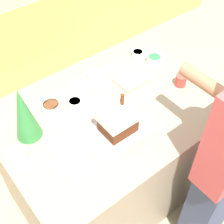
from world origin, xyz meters
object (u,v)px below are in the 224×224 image
at_px(candy_bowl_front_corner, 58,146).
at_px(candy_bowl_near_tray_left, 51,106).
at_px(baking_tray, 118,130).
at_px(decorative_tree, 24,114).
at_px(candy_bowl_far_left, 138,54).
at_px(candy_bowl_center_rear, 94,75).
at_px(gingerbread_house, 118,120).
at_px(candy_bowl_behind_tray, 75,103).
at_px(candy_bowl_far_right, 154,59).
at_px(cookbook, 131,80).
at_px(candy_bowl_near_tray_right, 17,154).
at_px(mug, 181,80).

bearing_deg(candy_bowl_front_corner, candy_bowl_near_tray_left, 65.61).
bearing_deg(baking_tray, decorative_tree, 144.70).
bearing_deg(candy_bowl_front_corner, candy_bowl_far_left, 21.57).
relative_size(candy_bowl_center_rear, candy_bowl_near_tray_left, 0.68).
bearing_deg(candy_bowl_near_tray_left, candy_bowl_center_rear, 11.45).
bearing_deg(gingerbread_house, candy_bowl_behind_tray, 104.30).
relative_size(candy_bowl_far_right, cookbook, 0.53).
xyz_separation_m(candy_bowl_far_left, cookbook, (-0.23, -0.19, -0.02)).
xyz_separation_m(candy_bowl_behind_tray, candy_bowl_front_corner, (-0.28, -0.23, -0.00)).
xyz_separation_m(decorative_tree, cookbook, (0.81, -0.01, -0.18)).
bearing_deg(gingerbread_house, baking_tray, -151.86).
bearing_deg(cookbook, gingerbread_house, -140.81).
xyz_separation_m(candy_bowl_behind_tray, candy_bowl_near_tray_right, (-0.49, -0.14, -0.00)).
xyz_separation_m(candy_bowl_near_tray_right, candy_bowl_center_rear, (0.76, 0.30, -0.00)).
relative_size(candy_bowl_behind_tray, candy_bowl_near_tray_right, 0.77).
xyz_separation_m(decorative_tree, candy_bowl_far_left, (1.04, 0.18, -0.16)).
height_order(candy_bowl_front_corner, mug, mug).
xyz_separation_m(decorative_tree, candy_bowl_front_corner, (0.08, -0.20, -0.16)).
distance_m(decorative_tree, cookbook, 0.83).
distance_m(candy_bowl_near_tray_right, mug, 1.20).
bearing_deg(mug, decorative_tree, 166.29).
bearing_deg(candy_bowl_far_right, candy_bowl_center_rear, 164.07).
bearing_deg(candy_bowl_behind_tray, candy_bowl_far_right, 1.70).
relative_size(candy_bowl_far_right, mug, 1.41).
distance_m(candy_bowl_far_right, candy_bowl_center_rear, 0.49).
relative_size(baking_tray, candy_bowl_far_left, 5.13).
height_order(candy_bowl_behind_tray, candy_bowl_center_rear, candy_bowl_behind_tray).
bearing_deg(decorative_tree, candy_bowl_near_tray_left, 25.76).
xyz_separation_m(candy_bowl_far_left, candy_bowl_front_corner, (-0.96, -0.38, -0.00)).
bearing_deg(candy_bowl_near_tray_right, candy_bowl_behind_tray, 15.88).
height_order(gingerbread_house, candy_bowl_near_tray_right, gingerbread_house).
distance_m(candy_bowl_near_tray_right, candy_bowl_center_rear, 0.82).
relative_size(gingerbread_house, candy_bowl_near_tray_left, 1.86).
bearing_deg(cookbook, baking_tray, -140.82).
bearing_deg(candy_bowl_near_tray_left, cookbook, -10.92).
xyz_separation_m(gingerbread_house, candy_bowl_far_left, (0.60, 0.49, -0.07)).
bearing_deg(baking_tray, mug, 5.02).
relative_size(candy_bowl_far_right, candy_bowl_front_corner, 1.12).
height_order(baking_tray, cookbook, cookbook).
xyz_separation_m(gingerbread_house, mug, (0.62, 0.05, -0.06)).
distance_m(gingerbread_house, cookbook, 0.49).
height_order(gingerbread_house, cookbook, gingerbread_house).
distance_m(candy_bowl_front_corner, cookbook, 0.76).
bearing_deg(candy_bowl_near_tray_left, candy_bowl_front_corner, -114.39).
bearing_deg(decorative_tree, candy_bowl_far_right, 2.72).
bearing_deg(candy_bowl_near_tray_left, candy_bowl_behind_tray, -28.44).
xyz_separation_m(candy_bowl_front_corner, mug, (0.98, -0.06, 0.02)).
bearing_deg(candy_bowl_near_tray_left, baking_tray, -61.71).
xyz_separation_m(candy_bowl_near_tray_left, cookbook, (0.59, -0.11, -0.02)).
bearing_deg(candy_bowl_near_tray_right, candy_bowl_far_right, 7.45).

